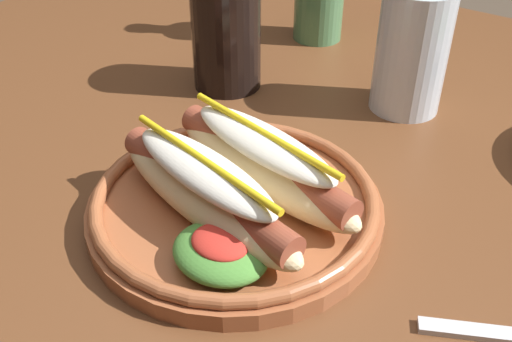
{
  "coord_description": "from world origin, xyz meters",
  "views": [
    {
      "loc": [
        0.23,
        -0.43,
        1.06
      ],
      "look_at": [
        -0.01,
        -0.1,
        0.77
      ],
      "focal_mm": 40.98,
      "sensor_mm": 36.0,
      "label": 1
    }
  ],
  "objects": [
    {
      "name": "soda_cup",
      "position": [
        -0.16,
        0.06,
        0.8
      ],
      "size": [
        0.08,
        0.08,
        0.13
      ],
      "primitive_type": "cylinder",
      "color": "black",
      "rests_on": "dining_table"
    },
    {
      "name": "water_cup",
      "position": [
        0.03,
        0.13,
        0.81
      ],
      "size": [
        0.08,
        0.08,
        0.13
      ],
      "primitive_type": "cylinder",
      "color": "silver",
      "rests_on": "dining_table"
    },
    {
      "name": "hot_dog_plate",
      "position": [
        -0.01,
        -0.13,
        0.77
      ],
      "size": [
        0.25,
        0.25,
        0.08
      ],
      "color": "#9E5633",
      "rests_on": "dining_table"
    },
    {
      "name": "dining_table",
      "position": [
        0.0,
        0.0,
        0.65
      ],
      "size": [
        1.27,
        0.96,
        0.74
      ],
      "color": "brown",
      "rests_on": "ground_plane"
    }
  ]
}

